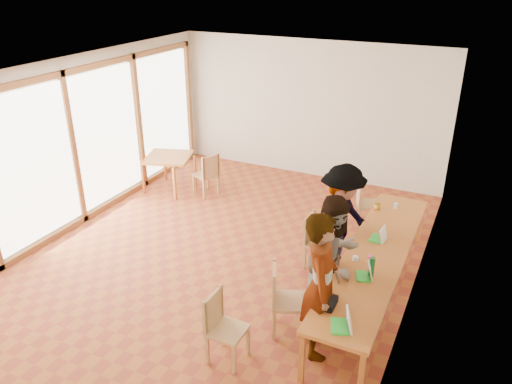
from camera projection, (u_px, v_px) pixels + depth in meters
ground at (221, 257)px, 8.23m from camera, size 8.00×8.00×0.00m
wall_back at (309, 110)px, 10.88m from camera, size 6.00×0.10×3.00m
wall_right at (421, 212)px, 6.42m from camera, size 0.10×8.00×3.00m
window_wall at (72, 145)px, 8.77m from camera, size 0.10×8.00×3.00m
ceiling at (215, 73)px, 6.97m from camera, size 6.00×8.00×0.04m
communal_table at (376, 256)px, 6.94m from camera, size 0.80×4.00×0.75m
side_table at (168, 160)px, 10.43m from camera, size 0.90×0.90×0.75m
chair_near at (220, 320)px, 5.92m from camera, size 0.43×0.43×0.48m
chair_mid at (282, 293)px, 6.35m from camera, size 0.59×0.59×0.51m
chair_far at (314, 235)px, 7.79m from camera, size 0.42×0.42×0.47m
chair_empty at (364, 198)px, 8.99m from camera, size 0.55×0.55×0.49m
chair_spare at (208, 171)px, 10.19m from camera, size 0.55×0.55×0.48m
person_near at (321, 286)px, 5.88m from camera, size 0.63×0.79×1.90m
person_mid at (335, 259)px, 6.50m from camera, size 0.95×1.06×1.80m
person_far at (341, 222)px, 7.43m from camera, size 1.03×1.33×1.81m
laptop_near at (344, 323)px, 5.48m from camera, size 0.31×0.32×0.23m
laptop_mid at (367, 274)px, 6.36m from camera, size 0.27×0.29×0.20m
laptop_far at (380, 237)px, 7.22m from camera, size 0.23×0.26×0.21m
yellow_mug at (378, 207)px, 8.14m from camera, size 0.14×0.14×0.09m
green_bottle at (372, 267)px, 6.34m from camera, size 0.07×0.07×0.28m
clear_glass at (396, 206)px, 8.17m from camera, size 0.07×0.07×0.09m
condiment_cup at (356, 258)px, 6.74m from camera, size 0.08×0.08×0.06m
pink_phone at (370, 256)px, 6.83m from camera, size 0.05×0.10×0.01m
black_pouch at (329, 303)px, 5.83m from camera, size 0.16×0.26×0.09m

